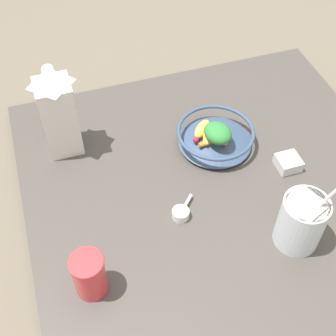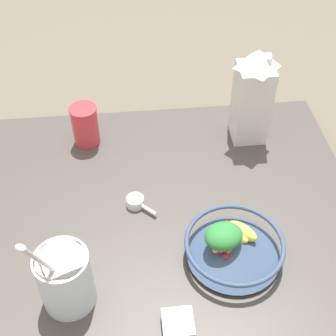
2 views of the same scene
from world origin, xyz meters
TOP-DOWN VIEW (x-y plane):
  - ground_plane at (0.00, 0.00)m, footprint 6.00×6.00m
  - countertop at (0.00, 0.00)m, footprint 0.95×0.95m
  - fruit_bowl at (-0.05, -0.15)m, footprint 0.21×0.21m
  - milk_carton at (0.34, -0.26)m, footprint 0.09×0.09m
  - yogurt_tub at (-0.11, 0.19)m, footprint 0.13×0.10m
  - drinking_cup at (0.36, 0.16)m, footprint 0.07×0.07m
  - spice_jar at (-0.20, -0.01)m, footprint 0.06×0.06m
  - measuring_scoop at (0.12, 0.05)m, footprint 0.07×0.07m

SIDE VIEW (x-z plane):
  - ground_plane at x=0.00m, z-range 0.00..0.00m
  - countertop at x=0.00m, z-range 0.00..0.03m
  - measuring_scoop at x=0.12m, z-range 0.03..0.05m
  - spice_jar at x=-0.20m, z-range 0.03..0.06m
  - fruit_bowl at x=-0.05m, z-range 0.02..0.11m
  - drinking_cup at x=0.36m, z-range 0.03..0.15m
  - yogurt_tub at x=-0.11m, z-range -0.03..0.24m
  - milk_carton at x=0.34m, z-range 0.03..0.29m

